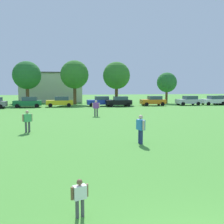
% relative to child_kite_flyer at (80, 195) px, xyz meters
% --- Properties ---
extents(ground_plane, '(160.00, 160.00, 0.00)m').
position_rel_child_kite_flyer_xyz_m(ground_plane, '(2.13, 27.36, -0.56)').
color(ground_plane, '#4C9338').
extents(child_kite_flyer, '(0.43, 0.26, 0.94)m').
position_rel_child_kite_flyer_xyz_m(child_kite_flyer, '(0.00, 0.00, 0.00)').
color(child_kite_flyer, '#4C4C51').
rests_on(child_kite_flyer, ground).
extents(adult_bystander, '(0.38, 0.76, 1.61)m').
position_rel_child_kite_flyer_xyz_m(adult_bystander, '(3.88, 7.11, 0.40)').
color(adult_bystander, navy).
rests_on(adult_bystander, ground).
extents(bystander_near_trees, '(0.66, 0.49, 1.54)m').
position_rel_child_kite_flyer_xyz_m(bystander_near_trees, '(-2.73, 12.04, 0.36)').
color(bystander_near_trees, '#4C4C51').
rests_on(bystander_near_trees, ground).
extents(bystander_midfield, '(0.80, 0.47, 1.75)m').
position_rel_child_kite_flyer_xyz_m(bystander_midfield, '(3.33, 20.89, 0.48)').
color(bystander_midfield, '#4C4C51').
rests_on(bystander_midfield, ground).
extents(parked_car_green_1, '(4.30, 2.02, 1.68)m').
position_rel_child_kite_flyer_xyz_m(parked_car_green_1, '(-5.57, 35.08, 0.30)').
color(parked_car_green_1, '#196B38').
rests_on(parked_car_green_1, ground).
extents(parked_car_yellow_2, '(4.30, 2.02, 1.68)m').
position_rel_child_kite_flyer_xyz_m(parked_car_yellow_2, '(-0.58, 35.29, 0.30)').
color(parked_car_yellow_2, yellow).
rests_on(parked_car_yellow_2, ground).
extents(parked_car_blue_3, '(4.30, 2.02, 1.68)m').
position_rel_child_kite_flyer_xyz_m(parked_car_blue_3, '(6.08, 35.29, 0.30)').
color(parked_car_blue_3, '#1E38AD').
rests_on(parked_car_blue_3, ground).
extents(parked_car_black_4, '(4.30, 2.02, 1.68)m').
position_rel_child_kite_flyer_xyz_m(parked_car_black_4, '(9.04, 33.99, 0.30)').
color(parked_car_black_4, black).
rests_on(parked_car_black_4, ground).
extents(parked_car_orange_5, '(4.30, 2.02, 1.68)m').
position_rel_child_kite_flyer_xyz_m(parked_car_orange_5, '(15.43, 34.77, 0.30)').
color(parked_car_orange_5, orange).
rests_on(parked_car_orange_5, ground).
extents(parked_car_silver_6, '(4.30, 2.02, 1.68)m').
position_rel_child_kite_flyer_xyz_m(parked_car_silver_6, '(22.05, 34.46, 0.30)').
color(parked_car_silver_6, silver).
rests_on(parked_car_silver_6, ground).
extents(parked_car_white_7, '(4.30, 2.02, 1.68)m').
position_rel_child_kite_flyer_xyz_m(parked_car_white_7, '(26.86, 34.24, 0.30)').
color(parked_car_white_7, white).
rests_on(parked_car_white_7, ground).
extents(tree_left, '(5.11, 5.11, 7.97)m').
position_rel_child_kite_flyer_xyz_m(tree_left, '(-6.48, 41.61, 4.82)').
color(tree_left, brown).
rests_on(tree_left, ground).
extents(tree_center, '(5.28, 5.28, 8.23)m').
position_rel_child_kite_flyer_xyz_m(tree_center, '(2.14, 41.03, 5.00)').
color(tree_center, brown).
rests_on(tree_center, ground).
extents(tree_right, '(5.15, 5.15, 8.02)m').
position_rel_child_kite_flyer_xyz_m(tree_right, '(9.95, 39.95, 4.86)').
color(tree_right, brown).
rests_on(tree_right, ground).
extents(tree_far_right, '(3.97, 3.97, 6.19)m').
position_rel_child_kite_flyer_xyz_m(tree_far_right, '(20.43, 40.41, 3.62)').
color(tree_far_right, brown).
rests_on(tree_far_right, ground).
extents(house_left, '(13.50, 7.76, 6.44)m').
position_rel_child_kite_flyer_xyz_m(house_left, '(-2.47, 50.58, 2.67)').
color(house_left, beige).
rests_on(house_left, ground).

